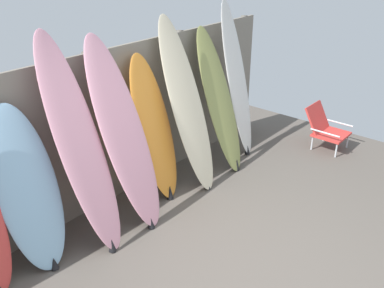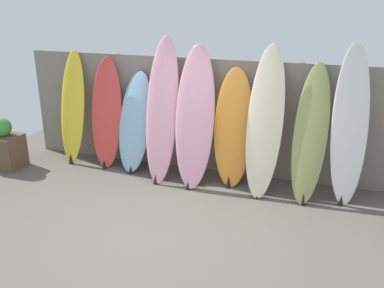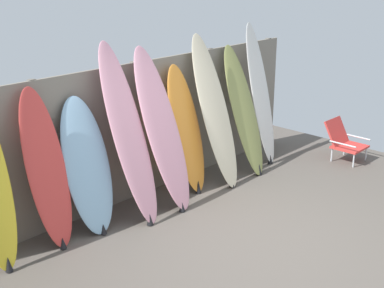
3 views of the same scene
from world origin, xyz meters
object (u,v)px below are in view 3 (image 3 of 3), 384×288
object	(u,v)px
surfboard_red_1	(47,170)
surfboard_pink_4	(163,130)
surfboard_pink_3	(129,135)
surfboard_olive_7	(244,111)
surfboard_white_8	(261,95)
surfboard_orange_5	(187,130)
surfboard_cream_6	(215,112)
surfboard_skyblue_2	(87,167)
beach_chair	(344,140)

from	to	relation	value
surfboard_red_1	surfboard_pink_4	world-z (taller)	surfboard_pink_4
surfboard_pink_3	surfboard_olive_7	size ratio (longest dim) A/B	1.16
surfboard_white_8	surfboard_red_1	bearing A→B (deg)	178.58
surfboard_orange_5	surfboard_cream_6	size ratio (longest dim) A/B	0.83
surfboard_skyblue_2	surfboard_pink_3	bearing A→B (deg)	-13.78
surfboard_red_1	surfboard_white_8	distance (m)	3.70
surfboard_skyblue_2	surfboard_olive_7	world-z (taller)	surfboard_olive_7
surfboard_skyblue_2	surfboard_pink_3	world-z (taller)	surfboard_pink_3
surfboard_red_1	surfboard_olive_7	distance (m)	3.21
surfboard_orange_5	surfboard_pink_3	bearing A→B (deg)	-174.94
surfboard_orange_5	beach_chair	world-z (taller)	surfboard_orange_5
beach_chair	surfboard_skyblue_2	bearing A→B (deg)	148.15
surfboard_white_8	beach_chair	xyz separation A→B (m)	(0.95, -0.95, -0.74)
surfboard_pink_3	surfboard_orange_5	size ratio (longest dim) A/B	1.24
surfboard_olive_7	beach_chair	bearing A→B (deg)	-31.50
surfboard_cream_6	surfboard_olive_7	size ratio (longest dim) A/B	1.12
surfboard_pink_3	surfboard_orange_5	xyz separation A→B (m)	(1.08, 0.10, -0.21)
surfboard_red_1	surfboard_pink_4	bearing A→B (deg)	-6.26
surfboard_red_1	surfboard_white_8	bearing A→B (deg)	-1.42
surfboard_olive_7	beach_chair	size ratio (longest dim) A/B	2.95
surfboard_pink_4	surfboard_white_8	world-z (taller)	surfboard_white_8
surfboard_cream_6	surfboard_orange_5	bearing A→B (deg)	168.64
surfboard_olive_7	surfboard_skyblue_2	bearing A→B (deg)	177.01
surfboard_pink_4	surfboard_olive_7	bearing A→B (deg)	0.37
surfboard_skyblue_2	surfboard_pink_4	xyz separation A→B (m)	(1.05, -0.15, 0.23)
surfboard_skyblue_2	beach_chair	xyz separation A→B (m)	(4.14, -1.03, -0.46)
surfboard_orange_5	surfboard_cream_6	world-z (taller)	surfboard_cream_6
surfboard_pink_3	surfboard_olive_7	distance (m)	2.18
surfboard_skyblue_2	beach_chair	world-z (taller)	surfboard_skyblue_2
surfboard_pink_3	surfboard_white_8	bearing A→B (deg)	1.19
beach_chair	surfboard_white_8	bearing A→B (deg)	117.08
surfboard_orange_5	surfboard_cream_6	xyz separation A→B (m)	(0.47, -0.09, 0.17)
surfboard_cream_6	surfboard_pink_4	bearing A→B (deg)	-178.59
surfboard_olive_7	surfboard_white_8	distance (m)	0.52
surfboard_orange_5	beach_chair	xyz separation A→B (m)	(2.54, -0.99, -0.53)
surfboard_pink_4	surfboard_cream_6	size ratio (longest dim) A/B	0.98
surfboard_olive_7	surfboard_pink_4	bearing A→B (deg)	-179.63
surfboard_cream_6	surfboard_olive_7	distance (m)	0.64
surfboard_skyblue_2	surfboard_cream_6	size ratio (longest dim) A/B	0.76
surfboard_red_1	surfboard_white_8	size ratio (longest dim) A/B	0.83
surfboard_red_1	surfboard_cream_6	world-z (taller)	surfboard_cream_6
surfboard_pink_3	beach_chair	xyz separation A→B (m)	(3.62, -0.90, -0.75)
surfboard_pink_3	beach_chair	world-z (taller)	surfboard_pink_3
surfboard_pink_3	surfboard_cream_6	bearing A→B (deg)	0.06
surfboard_pink_4	surfboard_orange_5	xyz separation A→B (m)	(0.55, 0.12, -0.16)
surfboard_pink_3	surfboard_olive_7	bearing A→B (deg)	-0.34
surfboard_skyblue_2	surfboard_pink_3	size ratio (longest dim) A/B	0.73
surfboard_olive_7	beach_chair	world-z (taller)	surfboard_olive_7
surfboard_red_1	surfboard_orange_5	distance (m)	2.11
surfboard_olive_7	surfboard_cream_6	bearing A→B (deg)	178.67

